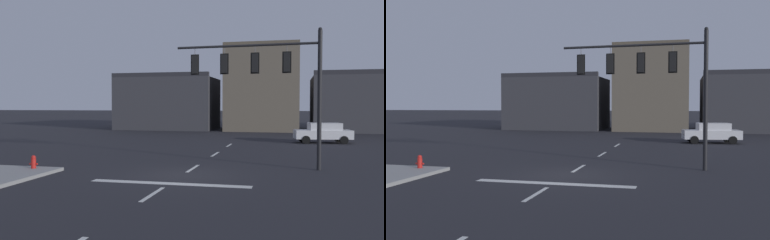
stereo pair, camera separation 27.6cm
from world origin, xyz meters
The scene contains 7 objects.
ground_plane centered at (0.00, 0.00, 0.00)m, with size 400.00×400.00×0.00m, color #232328.
stop_bar_paint centered at (0.00, -2.00, 0.00)m, with size 6.40×0.50×0.01m, color silver.
lane_centreline centered at (0.00, 2.00, 0.00)m, with size 0.16×26.40×0.01m.
signal_mast_near_side centered at (3.43, 2.96, 4.58)m, with size 7.00×0.56×6.64m.
car_lot_nearside centered at (7.04, 17.53, 0.86)m, with size 4.63×2.43×1.61m.
fire_hydrant centered at (-6.88, -0.60, 0.33)m, with size 0.40×0.30×0.75m.
building_row centered at (14.41, 34.91, 4.19)m, with size 57.20×11.73×10.31m.
Camera 2 is at (4.88, -17.52, 3.05)m, focal length 39.46 mm.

